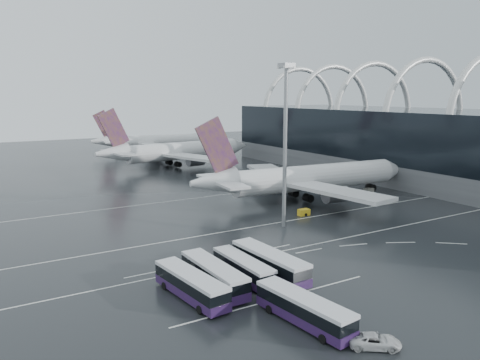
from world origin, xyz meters
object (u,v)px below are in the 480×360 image
airliner_gate_c (152,142)px  bus_row_far_b (304,309)px  bus_row_near_c (243,268)px  airliner_main (305,179)px  gse_cart_belly_c (304,212)px  gse_cart_belly_d (369,191)px  airliner_gate_b (176,152)px  gse_cart_belly_b (347,191)px  bus_row_near_b (214,275)px  van_curve_a (375,341)px  bus_row_near_a (191,285)px  floodlight_mast (285,126)px  bus_row_near_d (270,262)px

airliner_gate_c → bus_row_far_b: airliner_gate_c is taller
bus_row_near_c → airliner_main: bearing=-48.7°
gse_cart_belly_c → gse_cart_belly_d: gse_cart_belly_c is taller
airliner_gate_b → gse_cart_belly_b: 66.66m
bus_row_near_b → bus_row_near_c: size_ratio=1.10×
bus_row_near_c → gse_cart_belly_d: bus_row_near_c is taller
bus_row_near_b → van_curve_a: size_ratio=2.59×
bus_row_near_a → floodlight_mast: 38.64m
floodlight_mast → bus_row_near_c: bearing=-137.9°
bus_row_near_c → gse_cart_belly_b: 61.26m
gse_cart_belly_d → bus_row_near_b: bearing=-152.4°
airliner_main → bus_row_near_c: (-37.45, -33.78, -3.40)m
airliner_main → bus_row_near_d: 48.38m
bus_row_near_a → van_curve_a: 22.38m
bus_row_near_b → gse_cart_belly_b: 65.56m
bus_row_near_d → gse_cart_belly_c: 33.73m
floodlight_mast → gse_cart_belly_d: (36.09, 13.24, -18.24)m
bus_row_near_c → gse_cart_belly_c: (28.20, 22.40, -0.97)m
van_curve_a → bus_row_near_b: bearing=54.1°
bus_row_near_d → floodlight_mast: size_ratio=0.47×
gse_cart_belly_c → airliner_gate_b: bearing=87.1°
van_curve_a → gse_cart_belly_b: bearing=-5.6°
airliner_gate_b → gse_cart_belly_c: 75.27m
airliner_gate_b → gse_cart_belly_c: bearing=-99.4°
bus_row_far_b → bus_row_near_b: bearing=9.7°
gse_cart_belly_d → bus_row_near_d: bearing=-148.5°
floodlight_mast → bus_row_far_b: bearing=-122.9°
bus_row_far_b → floodlight_mast: size_ratio=0.43×
bus_row_near_a → bus_row_near_b: size_ratio=1.00×
gse_cart_belly_b → airliner_gate_c: bearing=96.9°
airliner_gate_c → bus_row_near_a: 148.33m
airliner_gate_b → gse_cart_belly_b: (19.09, -63.71, -4.56)m
floodlight_mast → airliner_gate_b: bearing=81.3°
airliner_gate_b → bus_row_near_d: airliner_gate_b is taller
airliner_gate_c → floodlight_mast: floodlight_mast is taller
airliner_main → gse_cart_belly_b: (13.68, -0.04, -4.49)m
airliner_main → gse_cart_belly_b: size_ratio=29.99×
bus_row_near_c → bus_row_near_d: bearing=-102.9°
gse_cart_belly_b → bus_row_near_d: bearing=-143.9°
airliner_gate_b → gse_cart_belly_d: 70.58m
gse_cart_belly_d → airliner_main: bearing=172.0°
airliner_main → floodlight_mast: bearing=-133.5°
bus_row_far_b → airliner_gate_b: bearing=-22.8°
airliner_main → bus_row_near_b: (-42.19, -34.33, -3.24)m
airliner_gate_b → gse_cart_belly_d: bearing=-76.7°
bus_row_near_c → bus_row_near_a: bearing=101.6°
airliner_main → van_curve_a: airliner_main is taller
floodlight_mast → bus_row_near_b: bearing=-143.1°
bus_row_near_d → floodlight_mast: bearing=-43.8°
airliner_main → van_curve_a: bearing=-118.1°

